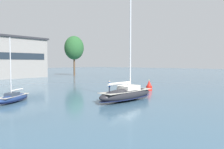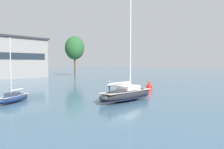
{
  "view_description": "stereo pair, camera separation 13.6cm",
  "coord_description": "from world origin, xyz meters",
  "px_view_note": "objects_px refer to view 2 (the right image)",
  "views": [
    {
      "loc": [
        -27.66,
        -20.36,
        5.99
      ],
      "look_at": [
        0.0,
        3.0,
        4.02
      ],
      "focal_mm": 35.0,
      "sensor_mm": 36.0,
      "label": 1
    },
    {
      "loc": [
        -27.57,
        -20.46,
        5.99
      ],
      "look_at": [
        0.0,
        3.0,
        4.02
      ],
      "focal_mm": 35.0,
      "sensor_mm": 36.0,
      "label": 2
    }
  ],
  "objects_px": {
    "tree_shore_left": "(75,48)",
    "channel_buoy": "(149,86)",
    "sailboat_main": "(127,94)",
    "sailboat_moored_near_marina": "(14,98)"
  },
  "relations": [
    {
      "from": "sailboat_main",
      "to": "channel_buoy",
      "type": "height_order",
      "value": "sailboat_main"
    },
    {
      "from": "sailboat_main",
      "to": "sailboat_moored_near_marina",
      "type": "height_order",
      "value": "sailboat_main"
    },
    {
      "from": "sailboat_main",
      "to": "channel_buoy",
      "type": "distance_m",
      "value": 13.85
    },
    {
      "from": "tree_shore_left",
      "to": "sailboat_main",
      "type": "bearing_deg",
      "value": -123.25
    },
    {
      "from": "tree_shore_left",
      "to": "channel_buoy",
      "type": "relative_size",
      "value": 7.75
    },
    {
      "from": "sailboat_moored_near_marina",
      "to": "channel_buoy",
      "type": "xyz_separation_m",
      "value": [
        25.5,
        -8.65,
        0.28
      ]
    },
    {
      "from": "channel_buoy",
      "to": "tree_shore_left",
      "type": "bearing_deg",
      "value": 65.54
    },
    {
      "from": "sailboat_moored_near_marina",
      "to": "channel_buoy",
      "type": "height_order",
      "value": "sailboat_moored_near_marina"
    },
    {
      "from": "tree_shore_left",
      "to": "channel_buoy",
      "type": "bearing_deg",
      "value": -114.46
    },
    {
      "from": "channel_buoy",
      "to": "sailboat_moored_near_marina",
      "type": "bearing_deg",
      "value": 161.26
    }
  ]
}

